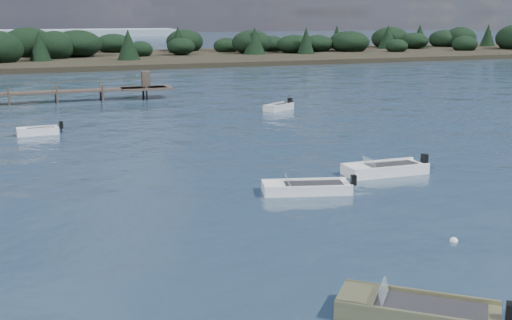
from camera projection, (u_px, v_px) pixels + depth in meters
name	position (u px, v px, depth m)	size (l,w,h in m)	color
ground	(92.00, 87.00, 74.14)	(400.00, 400.00, 0.00)	#192A3A
tender_far_white	(38.00, 133.00, 45.21)	(3.15, 1.22, 1.08)	white
dinghy_near_olive	(417.00, 314.00, 17.99)	(4.42, 4.11, 1.16)	#636242
dinghy_mid_white_a	(306.00, 190.00, 30.70)	(4.59, 2.62, 1.06)	white
dinghy_mid_white_b	(384.00, 171.00, 34.23)	(4.83, 1.78, 1.20)	white
tender_far_grey_b	(279.00, 108.00, 56.53)	(3.31, 2.58, 1.16)	silver
buoy_b	(454.00, 241.00, 24.15)	(0.32, 0.32, 0.32)	silver
far_headland	(203.00, 48.00, 118.77)	(190.00, 40.00, 5.80)	black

